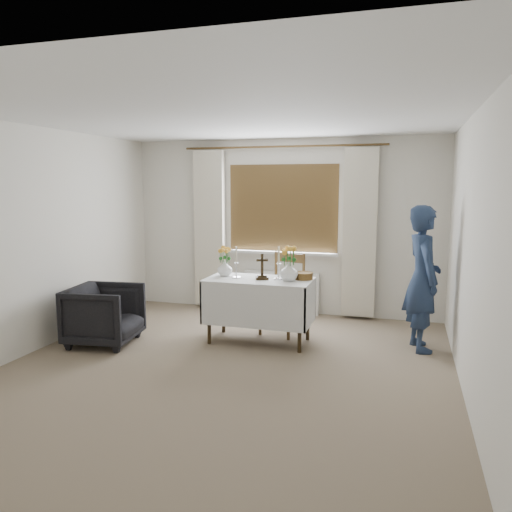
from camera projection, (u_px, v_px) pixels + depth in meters
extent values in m
plane|color=gray|center=(223.00, 371.00, 5.00)|extent=(5.00, 5.00, 0.00)
cube|color=white|center=(259.00, 311.00, 5.89)|extent=(1.24, 0.64, 0.76)
imported|color=black|center=(104.00, 315.00, 5.83)|extent=(0.85, 0.83, 0.70)
imported|color=navy|center=(423.00, 278.00, 5.58)|extent=(0.54, 0.68, 1.64)
cube|color=white|center=(281.00, 292.00, 7.25)|extent=(1.10, 0.10, 0.60)
imported|color=white|center=(225.00, 268.00, 6.03)|extent=(0.21, 0.21, 0.19)
imported|color=white|center=(289.00, 271.00, 5.71)|extent=(0.27, 0.27, 0.22)
cylinder|color=brown|center=(304.00, 276.00, 5.82)|extent=(0.22, 0.22, 0.08)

